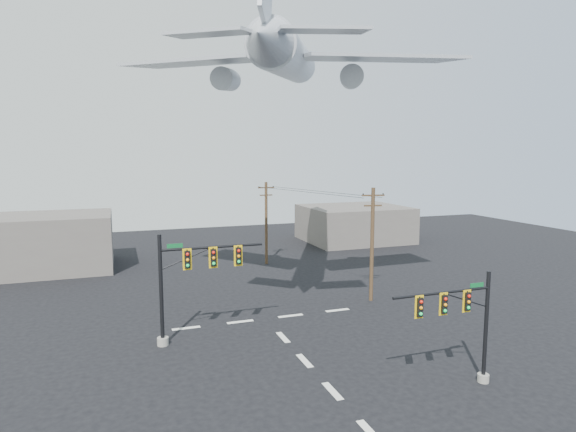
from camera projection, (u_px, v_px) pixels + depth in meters
name	position (u px, v px, depth m)	size (l,w,h in m)	color
ground	(332.00, 391.00, 25.36)	(120.00, 120.00, 0.00)	black
lane_markings	(297.00, 352.00, 30.34)	(14.00, 21.20, 0.01)	silver
signal_mast_near	(465.00, 324.00, 25.42)	(6.19, 0.68, 6.22)	gray
signal_mast_far	(188.00, 281.00, 31.48)	(7.16, 0.81, 7.37)	gray
utility_pole_a	(372.00, 242.00, 40.57)	(1.92, 0.52, 9.68)	#4D3621
utility_pole_b	(266.00, 221.00, 54.45)	(1.90, 0.32, 9.37)	#4D3621
power_lines	(312.00, 191.00, 47.02)	(6.05, 16.38, 0.03)	black
airliner	(288.00, 59.00, 37.64)	(24.94, 27.33, 7.56)	#AFB4BB
building_left	(22.00, 244.00, 51.01)	(18.00, 10.00, 6.00)	#605B55
building_right	(354.00, 223.00, 69.76)	(14.00, 12.00, 5.00)	#605B55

